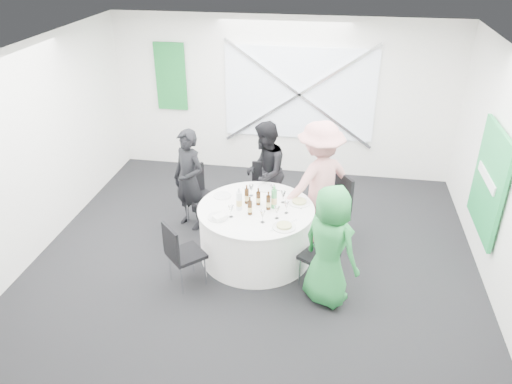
% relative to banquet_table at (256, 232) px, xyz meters
% --- Properties ---
extents(floor, '(6.00, 6.00, 0.00)m').
position_rel_banquet_table_xyz_m(floor, '(0.00, -0.20, -0.38)').
color(floor, black).
rests_on(floor, ground).
extents(ceiling, '(6.00, 6.00, 0.00)m').
position_rel_banquet_table_xyz_m(ceiling, '(0.00, -0.20, 2.42)').
color(ceiling, silver).
rests_on(ceiling, wall_back).
extents(wall_back, '(6.00, 0.00, 6.00)m').
position_rel_banquet_table_xyz_m(wall_back, '(0.00, 2.80, 1.02)').
color(wall_back, white).
rests_on(wall_back, floor).
extents(wall_front, '(6.00, 0.00, 6.00)m').
position_rel_banquet_table_xyz_m(wall_front, '(0.00, -3.20, 1.02)').
color(wall_front, white).
rests_on(wall_front, floor).
extents(wall_left, '(0.00, 6.00, 6.00)m').
position_rel_banquet_table_xyz_m(wall_left, '(-3.00, -0.20, 1.02)').
color(wall_left, white).
rests_on(wall_left, floor).
extents(wall_right, '(0.00, 6.00, 6.00)m').
position_rel_banquet_table_xyz_m(wall_right, '(3.00, -0.20, 1.02)').
color(wall_right, white).
rests_on(wall_right, floor).
extents(window_panel, '(2.60, 0.03, 1.60)m').
position_rel_banquet_table_xyz_m(window_panel, '(0.30, 2.76, 1.12)').
color(window_panel, silver).
rests_on(window_panel, wall_back).
extents(window_brace_a, '(2.63, 0.05, 1.84)m').
position_rel_banquet_table_xyz_m(window_brace_a, '(0.30, 2.72, 1.12)').
color(window_brace_a, silver).
rests_on(window_brace_a, window_panel).
extents(window_brace_b, '(2.63, 0.05, 1.84)m').
position_rel_banquet_table_xyz_m(window_brace_b, '(0.30, 2.72, 1.12)').
color(window_brace_b, silver).
rests_on(window_brace_b, window_panel).
extents(green_banner, '(0.55, 0.04, 1.20)m').
position_rel_banquet_table_xyz_m(green_banner, '(-2.00, 2.75, 1.32)').
color(green_banner, '#167132').
rests_on(green_banner, wall_back).
extents(green_sign, '(0.05, 1.20, 1.40)m').
position_rel_banquet_table_xyz_m(green_sign, '(2.94, 0.40, 0.82)').
color(green_sign, green).
rests_on(green_sign, wall_right).
extents(banquet_table, '(1.56, 1.56, 0.76)m').
position_rel_banquet_table_xyz_m(banquet_table, '(0.00, 0.00, 0.00)').
color(banquet_table, white).
rests_on(banquet_table, floor).
extents(chair_back, '(0.42, 0.43, 0.88)m').
position_rel_banquet_table_xyz_m(chair_back, '(-0.06, 1.09, 0.14)').
color(chair_back, black).
rests_on(chair_back, floor).
extents(chair_back_left, '(0.59, 0.59, 0.92)m').
position_rel_banquet_table_xyz_m(chair_back_left, '(-1.00, 0.72, 0.16)').
color(chair_back_left, black).
rests_on(chair_back_left, floor).
extents(chair_back_right, '(0.63, 0.62, 1.00)m').
position_rel_banquet_table_xyz_m(chair_back_right, '(1.04, 0.64, 0.21)').
color(chair_back_right, black).
rests_on(chair_back_right, floor).
extents(chair_front_right, '(0.55, 0.55, 0.89)m').
position_rel_banquet_table_xyz_m(chair_front_right, '(0.95, -0.54, 0.14)').
color(chair_front_right, black).
rests_on(chair_front_right, floor).
extents(chair_front_left, '(0.58, 0.58, 0.90)m').
position_rel_banquet_table_xyz_m(chair_front_left, '(-0.82, -0.80, 0.15)').
color(chair_front_left, black).
rests_on(chair_front_left, floor).
extents(person_man_back_left, '(0.67, 0.60, 1.54)m').
position_rel_banquet_table_xyz_m(person_man_back_left, '(-1.11, 0.63, 0.39)').
color(person_man_back_left, black).
rests_on(person_man_back_left, floor).
extents(person_man_back, '(0.45, 0.78, 1.57)m').
position_rel_banquet_table_xyz_m(person_man_back, '(-0.04, 1.05, 0.40)').
color(person_man_back, black).
rests_on(person_man_back, floor).
extents(person_woman_pink, '(1.24, 1.14, 1.79)m').
position_rel_banquet_table_xyz_m(person_woman_pink, '(0.79, 0.63, 0.51)').
color(person_woman_pink, '#DB908D').
rests_on(person_woman_pink, floor).
extents(person_woman_green, '(0.90, 0.85, 1.54)m').
position_rel_banquet_table_xyz_m(person_woman_green, '(1.00, -0.76, 0.39)').
color(person_woman_green, '#238139').
rests_on(person_woman_green, floor).
extents(plate_back, '(0.27, 0.27, 0.01)m').
position_rel_banquet_table_xyz_m(plate_back, '(0.06, 0.57, 0.39)').
color(plate_back, silver).
rests_on(plate_back, banquet_table).
extents(plate_back_left, '(0.25, 0.25, 0.01)m').
position_rel_banquet_table_xyz_m(plate_back_left, '(-0.51, 0.24, 0.39)').
color(plate_back_left, silver).
rests_on(plate_back_left, banquet_table).
extents(plate_back_right, '(0.29, 0.29, 0.04)m').
position_rel_banquet_table_xyz_m(plate_back_right, '(0.56, 0.23, 0.40)').
color(plate_back_right, silver).
rests_on(plate_back_right, banquet_table).
extents(plate_front_right, '(0.29, 0.29, 0.04)m').
position_rel_banquet_table_xyz_m(plate_front_right, '(0.42, -0.42, 0.40)').
color(plate_front_right, silver).
rests_on(plate_front_right, banquet_table).
extents(plate_front_left, '(0.27, 0.27, 0.01)m').
position_rel_banquet_table_xyz_m(plate_front_left, '(-0.44, -0.33, 0.39)').
color(plate_front_left, silver).
rests_on(plate_front_left, banquet_table).
extents(napkin, '(0.20, 0.20, 0.05)m').
position_rel_banquet_table_xyz_m(napkin, '(-0.40, -0.37, 0.42)').
color(napkin, white).
rests_on(napkin, plate_front_left).
extents(beer_bottle_a, '(0.06, 0.06, 0.27)m').
position_rel_banquet_table_xyz_m(beer_bottle_a, '(-0.14, 0.10, 0.48)').
color(beer_bottle_a, '#341C09').
rests_on(beer_bottle_a, banquet_table).
extents(beer_bottle_b, '(0.06, 0.06, 0.25)m').
position_rel_banquet_table_xyz_m(beer_bottle_b, '(0.01, 0.09, 0.47)').
color(beer_bottle_b, '#341C09').
rests_on(beer_bottle_b, banquet_table).
extents(beer_bottle_c, '(0.06, 0.06, 0.26)m').
position_rel_banquet_table_xyz_m(beer_bottle_c, '(0.17, -0.01, 0.48)').
color(beer_bottle_c, '#341C09').
rests_on(beer_bottle_c, banquet_table).
extents(beer_bottle_d, '(0.06, 0.06, 0.25)m').
position_rel_banquet_table_xyz_m(beer_bottle_d, '(-0.05, -0.18, 0.48)').
color(beer_bottle_d, '#341C09').
rests_on(beer_bottle_d, banquet_table).
extents(green_water_bottle, '(0.08, 0.08, 0.32)m').
position_rel_banquet_table_xyz_m(green_water_bottle, '(0.23, 0.05, 0.51)').
color(green_water_bottle, '#3B9A50').
rests_on(green_water_bottle, banquet_table).
extents(clear_water_bottle, '(0.08, 0.08, 0.31)m').
position_rel_banquet_table_xyz_m(clear_water_bottle, '(-0.21, -0.07, 0.50)').
color(clear_water_bottle, silver).
rests_on(clear_water_bottle, banquet_table).
extents(wine_glass_a, '(0.07, 0.07, 0.17)m').
position_rel_banquet_table_xyz_m(wine_glass_a, '(0.34, 0.21, 0.50)').
color(wine_glass_a, white).
rests_on(wine_glass_a, banquet_table).
extents(wine_glass_b, '(0.07, 0.07, 0.17)m').
position_rel_banquet_table_xyz_m(wine_glass_b, '(-0.12, 0.32, 0.50)').
color(wine_glass_b, white).
rests_on(wine_glass_b, banquet_table).
extents(wine_glass_c, '(0.07, 0.07, 0.17)m').
position_rel_banquet_table_xyz_m(wine_glass_c, '(0.14, -0.34, 0.50)').
color(wine_glass_c, white).
rests_on(wine_glass_c, banquet_table).
extents(wine_glass_d, '(0.07, 0.07, 0.17)m').
position_rel_banquet_table_xyz_m(wine_glass_d, '(0.41, -0.07, 0.50)').
color(wine_glass_d, white).
rests_on(wine_glass_d, banquet_table).
extents(wine_glass_e, '(0.07, 0.07, 0.17)m').
position_rel_banquet_table_xyz_m(wine_glass_e, '(0.17, 0.36, 0.50)').
color(wine_glass_e, white).
rests_on(wine_glass_e, banquet_table).
extents(wine_glass_f, '(0.07, 0.07, 0.17)m').
position_rel_banquet_table_xyz_m(wine_glass_f, '(0.31, -0.22, 0.50)').
color(wine_glass_f, white).
rests_on(wine_glass_f, banquet_table).
extents(wine_glass_g, '(0.07, 0.07, 0.17)m').
position_rel_banquet_table_xyz_m(wine_glass_g, '(-0.28, -0.28, 0.50)').
color(wine_glass_g, white).
rests_on(wine_glass_g, banquet_table).
extents(fork_a, '(0.09, 0.14, 0.01)m').
position_rel_banquet_table_xyz_m(fork_a, '(0.56, 0.13, 0.38)').
color(fork_a, silver).
rests_on(fork_a, banquet_table).
extents(knife_a, '(0.08, 0.14, 0.01)m').
position_rel_banquet_table_xyz_m(knife_a, '(0.41, 0.40, 0.38)').
color(knife_a, silver).
rests_on(knife_a, banquet_table).
extents(fork_b, '(0.11, 0.13, 0.01)m').
position_rel_banquet_table_xyz_m(fork_b, '(0.31, -0.48, 0.38)').
color(fork_b, silver).
rests_on(fork_b, banquet_table).
extents(knife_b, '(0.12, 0.12, 0.01)m').
position_rel_banquet_table_xyz_m(knife_b, '(0.51, -0.26, 0.38)').
color(knife_b, silver).
rests_on(knife_b, banquet_table).
extents(fork_c, '(0.15, 0.03, 0.01)m').
position_rel_banquet_table_xyz_m(fork_c, '(0.21, 0.54, 0.38)').
color(fork_c, silver).
rests_on(fork_c, banquet_table).
extents(knife_c, '(0.15, 0.03, 0.01)m').
position_rel_banquet_table_xyz_m(knife_c, '(-0.21, 0.54, 0.38)').
color(knife_c, silver).
rests_on(knife_c, banquet_table).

